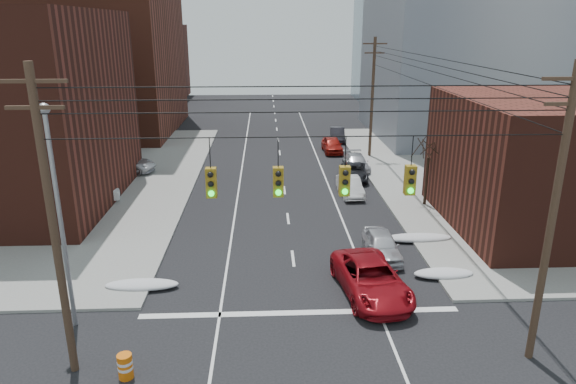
{
  "coord_description": "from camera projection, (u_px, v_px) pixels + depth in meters",
  "views": [
    {
      "loc": [
        -1.41,
        -13.17,
        12.04
      ],
      "look_at": [
        -0.16,
        14.4,
        3.0
      ],
      "focal_mm": 32.0,
      "sensor_mm": 36.0,
      "label": 1
    }
  ],
  "objects": [
    {
      "name": "utility_pole_far",
      "position": [
        372.0,
        96.0,
        47.16
      ],
      "size": [
        2.2,
        0.28,
        11.0
      ],
      "color": "#473323",
      "rests_on": "ground"
    },
    {
      "name": "snow_east_far",
      "position": [
        418.0,
        238.0,
        29.86
      ],
      "size": [
        4.0,
        1.08,
        0.42
      ],
      "primitive_type": "ellipsoid",
      "color": "silver",
      "rests_on": "ground"
    },
    {
      "name": "red_pickup",
      "position": [
        371.0,
        279.0,
        23.8
      ],
      "size": [
        3.39,
        6.09,
        1.61
      ],
      "primitive_type": "imported",
      "rotation": [
        0.0,
        0.0,
        0.13
      ],
      "color": "maroon",
      "rests_on": "ground"
    },
    {
      "name": "building_brick_far",
      "position": [
        113.0,
        63.0,
        83.58
      ],
      "size": [
        22.0,
        18.0,
        12.0
      ],
      "primitive_type": "cube",
      "color": "#4A1F16",
      "rests_on": "ground"
    },
    {
      "name": "lot_car_d",
      "position": [
        72.0,
        162.0,
        43.69
      ],
      "size": [
        4.14,
        1.91,
        1.37
      ],
      "primitive_type": "imported",
      "rotation": [
        0.0,
        0.0,
        1.64
      ],
      "color": "#9FA0A4",
      "rests_on": "sidewalk_nw"
    },
    {
      "name": "building_office",
      "position": [
        481.0,
        20.0,
        55.14
      ],
      "size": [
        22.0,
        20.0,
        25.0
      ],
      "primitive_type": "cube",
      "color": "gray",
      "rests_on": "ground"
    },
    {
      "name": "parked_car_c",
      "position": [
        354.0,
        172.0,
        41.65
      ],
      "size": [
        2.63,
        4.78,
        1.27
      ],
      "primitive_type": "imported",
      "rotation": [
        0.0,
        0.0,
        -0.12
      ],
      "color": "black",
      "rests_on": "ground"
    },
    {
      "name": "snow_nw",
      "position": [
        142.0,
        285.0,
        24.47
      ],
      "size": [
        3.5,
        1.08,
        0.42
      ],
      "primitive_type": "ellipsoid",
      "color": "silver",
      "rests_on": "ground"
    },
    {
      "name": "lot_car_c",
      "position": [
        40.0,
        205.0,
        33.68
      ],
      "size": [
        4.24,
        1.73,
        1.23
      ],
      "primitive_type": "imported",
      "rotation": [
        0.0,
        0.0,
        1.57
      ],
      "color": "black",
      "rests_on": "sidewalk_nw"
    },
    {
      "name": "snow_ne",
      "position": [
        444.0,
        273.0,
        25.59
      ],
      "size": [
        3.0,
        1.08,
        0.42
      ],
      "primitive_type": "ellipsoid",
      "color": "silver",
      "rests_on": "ground"
    },
    {
      "name": "construction_barrel",
      "position": [
        125.0,
        366.0,
        18.22
      ],
      "size": [
        0.6,
        0.6,
        0.95
      ],
      "rotation": [
        0.0,
        0.0,
        0.13
      ],
      "color": "#DD630B",
      "rests_on": "ground"
    },
    {
      "name": "parked_car_b",
      "position": [
        350.0,
        186.0,
        37.8
      ],
      "size": [
        1.61,
        4.15,
        1.35
      ],
      "primitive_type": "imported",
      "rotation": [
        0.0,
        0.0,
        0.05
      ],
      "color": "white",
      "rests_on": "ground"
    },
    {
      "name": "lot_car_b",
      "position": [
        125.0,
        164.0,
        43.11
      ],
      "size": [
        5.49,
        3.19,
        1.44
      ],
      "primitive_type": "imported",
      "rotation": [
        0.0,
        0.0,
        1.41
      ],
      "color": "silver",
      "rests_on": "sidewalk_nw"
    },
    {
      "name": "parked_car_d",
      "position": [
        356.0,
        163.0,
        44.18
      ],
      "size": [
        1.93,
        4.71,
        1.36
      ],
      "primitive_type": "imported",
      "rotation": [
        0.0,
        0.0,
        0.0
      ],
      "color": "#ADAEB2",
      "rests_on": "ground"
    },
    {
      "name": "utility_pole_left",
      "position": [
        53.0,
        223.0,
        17.0
      ],
      "size": [
        2.2,
        0.28,
        11.0
      ],
      "color": "#473323",
      "rests_on": "ground"
    },
    {
      "name": "building_glass",
      "position": [
        426.0,
        31.0,
        80.38
      ],
      "size": [
        20.0,
        18.0,
        22.0
      ],
      "primitive_type": "cube",
      "color": "gray",
      "rests_on": "ground"
    },
    {
      "name": "parked_car_f",
      "position": [
        337.0,
        134.0,
        55.48
      ],
      "size": [
        1.9,
        4.4,
        1.41
      ],
      "primitive_type": "imported",
      "rotation": [
        0.0,
        0.0,
        -0.1
      ],
      "color": "black",
      "rests_on": "ground"
    },
    {
      "name": "lot_car_a",
      "position": [
        86.0,
        193.0,
        35.71
      ],
      "size": [
        4.71,
        2.71,
        1.47
      ],
      "primitive_type": "imported",
      "rotation": [
        0.0,
        0.0,
        1.85
      ],
      "color": "silver",
      "rests_on": "sidewalk_nw"
    },
    {
      "name": "parked_car_e",
      "position": [
        332.0,
        145.0,
        50.48
      ],
      "size": [
        1.88,
        4.44,
        1.5
      ],
      "primitive_type": "imported",
      "rotation": [
        0.0,
        0.0,
        0.03
      ],
      "color": "maroon",
      "rests_on": "ground"
    },
    {
      "name": "bare_tree",
      "position": [
        427.0,
        174.0,
        34.99
      ],
      "size": [
        2.09,
        2.2,
        4.93
      ],
      "color": "black",
      "rests_on": "ground"
    },
    {
      "name": "parked_car_a",
      "position": [
        382.0,
        245.0,
        27.7
      ],
      "size": [
        1.69,
        4.12,
        1.4
      ],
      "primitive_type": "imported",
      "rotation": [
        0.0,
        0.0,
        0.01
      ],
      "color": "silver",
      "rests_on": "ground"
    },
    {
      "name": "street_light",
      "position": [
        58.0,
        201.0,
        19.88
      ],
      "size": [
        0.44,
        0.44,
        9.32
      ],
      "color": "gray",
      "rests_on": "ground"
    },
    {
      "name": "utility_pole_right",
      "position": [
        553.0,
        214.0,
        17.73
      ],
      "size": [
        2.2,
        0.28,
        11.0
      ],
      "color": "#473323",
      "rests_on": "ground"
    },
    {
      "name": "traffic_signals",
      "position": [
        311.0,
        180.0,
        16.91
      ],
      "size": [
        17.0,
        0.42,
        2.02
      ],
      "color": "black",
      "rests_on": "ground"
    }
  ]
}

